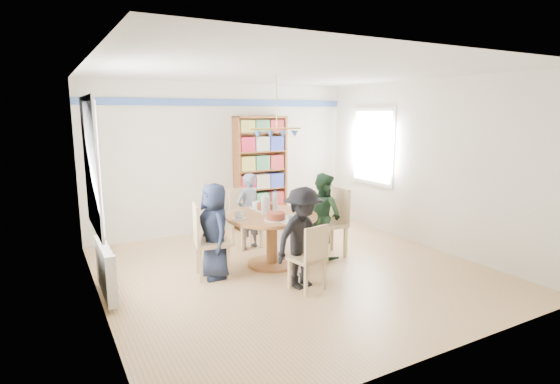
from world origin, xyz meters
TOP-DOWN VIEW (x-y plane):
  - ground at (0.00, 0.00)m, footprint 5.00×5.00m
  - room_shell at (-0.26, 0.87)m, footprint 5.00×5.00m
  - radiator at (-2.42, 0.30)m, footprint 0.12×1.00m
  - dining_table at (-0.17, 0.34)m, footprint 1.30×1.30m
  - chair_left at (-1.15, 0.34)m, footprint 0.52×0.52m
  - chair_right at (0.88, 0.30)m, footprint 0.48×0.48m
  - chair_far at (-0.13, 1.38)m, footprint 0.45×0.45m
  - chair_near at (-0.19, -0.72)m, footprint 0.43×0.43m
  - person_left at (-1.04, 0.30)m, footprint 0.42×0.63m
  - person_right at (0.69, 0.30)m, footprint 0.58×0.70m
  - person_far at (-0.12, 1.23)m, footprint 0.52×0.41m
  - person_near at (-0.20, -0.55)m, footprint 0.91×0.64m
  - bookshelf at (0.65, 2.34)m, footprint 1.01×0.30m
  - tableware at (-0.20, 0.36)m, footprint 1.21×1.21m

SIDE VIEW (x-z plane):
  - ground at x=0.00m, z-range 0.00..0.00m
  - radiator at x=-2.42m, z-range 0.05..0.65m
  - chair_near at x=-0.19m, z-range 0.04..0.89m
  - chair_far at x=-0.13m, z-range 0.05..1.00m
  - chair_left at x=-1.15m, z-range 0.05..1.05m
  - dining_table at x=-0.17m, z-range 0.18..0.93m
  - chair_right at x=0.88m, z-range 0.05..1.10m
  - person_far at x=-0.12m, z-range 0.00..1.23m
  - person_left at x=-1.04m, z-range 0.00..1.28m
  - person_near at x=-0.20m, z-range 0.00..1.28m
  - person_right at x=0.69m, z-range 0.00..1.29m
  - tableware at x=-0.20m, z-range 0.66..0.98m
  - bookshelf at x=0.65m, z-range -0.02..2.09m
  - room_shell at x=-0.26m, z-range -0.85..4.15m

